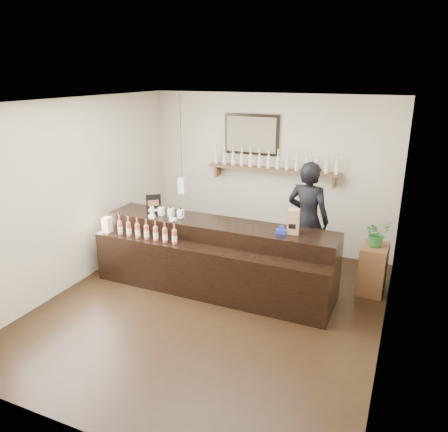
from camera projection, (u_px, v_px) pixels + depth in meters
ground at (212, 307)px, 6.14m from camera, size 5.00×5.00×0.00m
room_shell at (210, 190)px, 5.60m from camera, size 5.00×5.00×5.00m
back_wall_decor at (260, 155)px, 7.70m from camera, size 2.66×0.96×1.69m
counter at (214, 258)px, 6.57m from camera, size 3.61×0.98×1.18m
promo_sign at (154, 204)px, 6.83m from camera, size 0.20×0.15×0.32m
paper_bag at (293, 222)px, 6.00m from camera, size 0.18×0.15×0.35m
tape_dispenser at (281, 231)px, 6.03m from camera, size 0.15×0.07×0.12m
side_cabinet at (373, 269)px, 6.46m from camera, size 0.39×0.52×0.73m
potted_plant at (377, 234)px, 6.28m from camera, size 0.46×0.45×0.39m
shopkeeper at (308, 213)px, 6.80m from camera, size 0.84×0.63×2.11m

